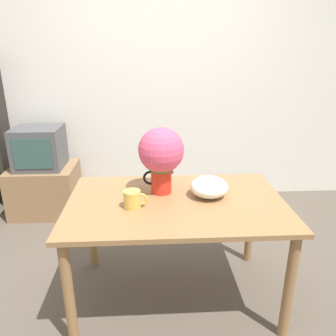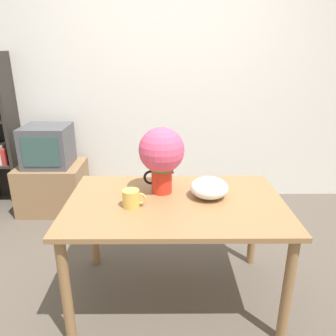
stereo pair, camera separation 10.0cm
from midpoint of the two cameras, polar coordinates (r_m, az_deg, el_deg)
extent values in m
plane|color=brown|center=(2.49, 0.89, -20.63)|extent=(12.00, 12.00, 0.00)
cube|color=silver|center=(3.57, 0.44, 14.89)|extent=(8.00, 0.05, 2.60)
cube|color=olive|center=(2.07, 2.64, -6.14)|extent=(1.36, 0.87, 0.03)
cylinder|color=olive|center=(2.02, -15.99, -20.08)|extent=(0.06, 0.06, 0.70)
cylinder|color=olive|center=(2.08, 21.38, -19.37)|extent=(0.06, 0.06, 0.70)
cylinder|color=olive|center=(2.62, -11.79, -9.58)|extent=(0.06, 0.06, 0.70)
cylinder|color=olive|center=(2.66, 15.70, -9.35)|extent=(0.06, 0.06, 0.70)
cylinder|color=red|center=(2.15, 0.17, -1.90)|extent=(0.14, 0.14, 0.19)
cone|color=red|center=(2.12, 1.72, -0.25)|extent=(0.05, 0.05, 0.05)
torus|color=black|center=(2.14, -1.73, -1.67)|extent=(0.10, 0.02, 0.10)
sphere|color=#3D7033|center=(2.10, 0.17, 1.79)|extent=(0.22, 0.22, 0.22)
sphere|color=#DB4C70|center=(2.08, 0.17, 3.13)|extent=(0.29, 0.29, 0.29)
cylinder|color=gold|center=(1.97, -5.11, -5.32)|extent=(0.10, 0.10, 0.11)
torus|color=gold|center=(1.97, -3.54, -5.33)|extent=(0.07, 0.01, 0.07)
ellipsoid|color=white|center=(2.11, 8.47, -3.42)|extent=(0.24, 0.24, 0.13)
cube|color=#8E6B47|center=(3.65, -18.68, -3.14)|extent=(0.65, 0.52, 0.50)
cube|color=#4C4C51|center=(3.51, -19.50, 3.67)|extent=(0.45, 0.42, 0.41)
cube|color=#33514C|center=(3.32, -20.64, 2.62)|extent=(0.35, 0.01, 0.29)
cube|color=#2D2823|center=(3.81, -24.75, 5.78)|extent=(0.04, 0.32, 1.60)
cube|color=#2D2823|center=(4.02, -26.16, 6.23)|extent=(0.38, 0.01, 1.60)
cube|color=#2D2823|center=(3.98, -26.30, 0.76)|extent=(0.31, 0.30, 0.03)
cube|color=silver|center=(3.92, -26.15, 2.31)|extent=(0.05, 0.23, 0.20)
cube|color=#B72D28|center=(3.90, -25.40, 2.12)|extent=(0.04, 0.25, 0.17)
camera|label=1|loc=(0.05, -88.65, 0.50)|focal=35.00mm
camera|label=2|loc=(0.05, 91.35, -0.50)|focal=35.00mm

